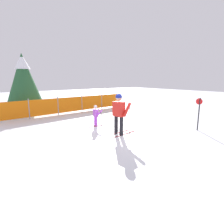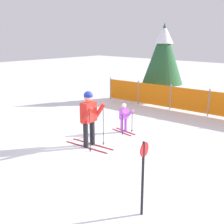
% 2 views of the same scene
% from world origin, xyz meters
% --- Properties ---
extents(ground_plane, '(60.00, 60.00, 0.00)m').
position_xyz_m(ground_plane, '(0.00, 0.00, 0.00)').
color(ground_plane, white).
extents(skier_adult, '(1.67, 0.77, 1.73)m').
position_xyz_m(skier_adult, '(-0.25, -0.06, 1.03)').
color(skier_adult, maroon).
rests_on(skier_adult, ground_plane).
extents(skier_child, '(1.01, 0.52, 1.06)m').
position_xyz_m(skier_child, '(-0.31, 1.65, 0.61)').
color(skier_child, maroon).
rests_on(skier_child, ground_plane).
extents(safety_fence, '(8.96, 0.64, 1.18)m').
position_xyz_m(safety_fence, '(0.10, 5.59, 0.59)').
color(safety_fence, gray).
rests_on(safety_fence, ground_plane).
extents(conifer_far, '(2.14, 2.14, 3.97)m').
position_xyz_m(conifer_far, '(-2.38, 7.25, 2.45)').
color(conifer_far, '#4C3823').
rests_on(conifer_far, ground_plane).
extents(trail_marker, '(0.05, 0.28, 1.48)m').
position_xyz_m(trail_marker, '(3.02, -1.75, 0.92)').
color(trail_marker, black).
rests_on(trail_marker, ground_plane).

